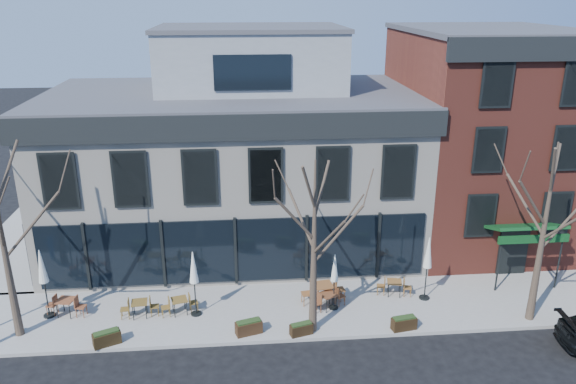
{
  "coord_description": "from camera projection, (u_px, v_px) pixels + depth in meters",
  "views": [
    {
      "loc": [
        0.31,
        -22.93,
        12.82
      ],
      "look_at": [
        2.55,
        2.0,
        3.88
      ],
      "focal_mm": 35.0,
      "sensor_mm": 36.0,
      "label": 1
    }
  ],
  "objects": [
    {
      "name": "umbrella_0",
      "position": [
        42.0,
        270.0,
        22.55
      ],
      "size": [
        0.48,
        0.48,
        3.02
      ],
      "color": "black",
      "rests_on": "sidewalk_front"
    },
    {
      "name": "umbrella_4",
      "position": [
        428.0,
        256.0,
        23.92
      ],
      "size": [
        0.47,
        0.47,
        2.91
      ],
      "color": "black",
      "rests_on": "sidewalk_front"
    },
    {
      "name": "corner_building",
      "position": [
        235.0,
        158.0,
        28.97
      ],
      "size": [
        18.39,
        10.39,
        11.1
      ],
      "color": "silver",
      "rests_on": "ground"
    },
    {
      "name": "cafe_set_0",
      "position": [
        66.0,
        305.0,
        23.18
      ],
      "size": [
        1.74,
        0.8,
        0.89
      ],
      "color": "brown",
      "rests_on": "sidewalk_front"
    },
    {
      "name": "planter_0",
      "position": [
        107.0,
        338.0,
        21.3
      ],
      "size": [
        1.1,
        0.79,
        0.57
      ],
      "color": "black",
      "rests_on": "sidewalk_front"
    },
    {
      "name": "cafe_set_4",
      "position": [
        328.0,
        299.0,
        23.67
      ],
      "size": [
        1.66,
        1.05,
        0.86
      ],
      "color": "brown",
      "rests_on": "sidewalk_front"
    },
    {
      "name": "tree_corner",
      "position": [
        3.0,
        239.0,
        20.65
      ],
      "size": [
        3.93,
        3.98,
        7.92
      ],
      "color": "#382B21",
      "rests_on": "sidewalk_front"
    },
    {
      "name": "planter_1",
      "position": [
        249.0,
        327.0,
        21.98
      ],
      "size": [
        1.11,
        0.69,
        0.58
      ],
      "color": "#332011",
      "rests_on": "sidewalk_front"
    },
    {
      "name": "ground",
      "position": [
        237.0,
        288.0,
        25.8
      ],
      "size": [
        120.0,
        120.0,
        0.0
      ],
      "primitive_type": "plane",
      "color": "black",
      "rests_on": "ground"
    },
    {
      "name": "umbrella_1",
      "position": [
        194.0,
        271.0,
        22.7
      ],
      "size": [
        0.46,
        0.46,
        2.87
      ],
      "color": "black",
      "rests_on": "sidewalk_front"
    },
    {
      "name": "red_brick_building",
      "position": [
        480.0,
        136.0,
        29.67
      ],
      "size": [
        8.2,
        11.78,
        11.18
      ],
      "color": "brown",
      "rests_on": "ground"
    },
    {
      "name": "tree_mid",
      "position": [
        314.0,
        246.0,
        21.11
      ],
      "size": [
        3.5,
        3.55,
        7.04
      ],
      "color": "#382B21",
      "rests_on": "sidewalk_front"
    },
    {
      "name": "sidewalk_side",
      "position": [
        29.0,
        241.0,
        30.45
      ],
      "size": [
        4.5,
        12.0,
        0.15
      ],
      "primitive_type": "cube",
      "color": "gray",
      "rests_on": "ground"
    },
    {
      "name": "tree_right",
      "position": [
        544.0,
        232.0,
        21.8
      ],
      "size": [
        3.72,
        3.77,
        7.48
      ],
      "color": "#382B21",
      "rests_on": "sidewalk_front"
    },
    {
      "name": "sidewalk_front",
      "position": [
        313.0,
        307.0,
        24.03
      ],
      "size": [
        33.5,
        4.7,
        0.15
      ],
      "primitive_type": "cube",
      "color": "gray",
      "rests_on": "ground"
    },
    {
      "name": "planter_3",
      "position": [
        404.0,
        323.0,
        22.27
      ],
      "size": [
        1.05,
        0.57,
        0.55
      ],
      "color": "black",
      "rests_on": "sidewalk_front"
    },
    {
      "name": "cafe_set_2",
      "position": [
        180.0,
        304.0,
        23.31
      ],
      "size": [
        1.61,
        0.78,
        0.83
      ],
      "color": "brown",
      "rests_on": "sidewalk_front"
    },
    {
      "name": "planter_2",
      "position": [
        301.0,
        329.0,
        21.94
      ],
      "size": [
        0.95,
        0.59,
        0.5
      ],
      "color": "black",
      "rests_on": "sidewalk_front"
    },
    {
      "name": "cafe_set_1",
      "position": [
        140.0,
        307.0,
        23.09
      ],
      "size": [
        1.62,
        0.7,
        0.84
      ],
      "color": "brown",
      "rests_on": "sidewalk_front"
    },
    {
      "name": "cafe_set_3",
      "position": [
        323.0,
        291.0,
        24.15
      ],
      "size": [
        2.0,
        0.9,
        1.03
      ],
      "color": "brown",
      "rests_on": "sidewalk_front"
    },
    {
      "name": "cafe_set_5",
      "position": [
        394.0,
        286.0,
        24.75
      ],
      "size": [
        1.6,
        0.74,
        0.82
      ],
      "color": "brown",
      "rests_on": "sidewalk_front"
    },
    {
      "name": "umbrella_3",
      "position": [
        335.0,
        271.0,
        23.24
      ],
      "size": [
        0.4,
        0.4,
        2.52
      ],
      "color": "black",
      "rests_on": "sidewalk_front"
    }
  ]
}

